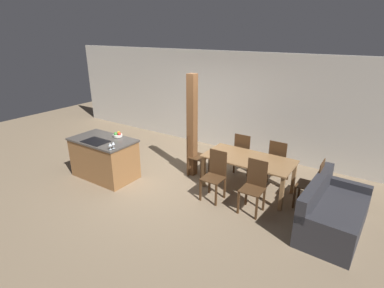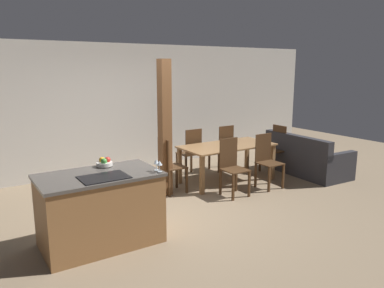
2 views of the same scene
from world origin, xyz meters
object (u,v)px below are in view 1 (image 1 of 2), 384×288
object	(u,v)px
kitchen_island	(105,158)
dining_chair_near_left	(215,174)
wine_glass_near	(110,145)
dining_chair_near_right	(254,186)
dining_chair_far_right	(278,161)
wine_glass_middle	(113,144)
dining_chair_far_left	(243,153)
dining_chair_head_end	(196,154)
fruit_bowl	(118,135)
dining_table	(248,162)
timber_post	(192,127)
dining_chair_foot_end	(313,184)
couch	(332,214)

from	to	relation	value
kitchen_island	dining_chair_near_left	xyz separation A→B (m)	(2.57, 0.57, 0.06)
wine_glass_near	dining_chair_near_right	bearing A→B (deg)	18.76
kitchen_island	dining_chair_far_right	world-z (taller)	dining_chair_far_right
wine_glass_middle	dining_chair_far_left	distance (m)	2.95
dining_chair_head_end	wine_glass_middle	bearing A→B (deg)	145.82
dining_chair_far_left	wine_glass_middle	bearing A→B (deg)	48.86
kitchen_island	dining_chair_head_end	size ratio (longest dim) A/B	1.48
dining_chair_near_right	dining_chair_far_right	bearing A→B (deg)	90.00
dining_chair_near_left	kitchen_island	bearing A→B (deg)	-167.41
fruit_bowl	dining_table	xyz separation A→B (m)	(2.80, 0.95, -0.34)
dining_chair_far_right	timber_post	size ratio (longest dim) A/B	0.42
dining_chair_foot_end	fruit_bowl	bearing A→B (deg)	-76.92
dining_table	kitchen_island	bearing A→B (deg)	-157.33
wine_glass_near	dining_chair_near_left	distance (m)	2.19
wine_glass_near	dining_chair_foot_end	distance (m)	3.99
wine_glass_near	dining_chair_foot_end	size ratio (longest dim) A/B	0.14
kitchen_island	couch	world-z (taller)	kitchen_island
wine_glass_middle	dining_table	xyz separation A→B (m)	(2.33, 1.52, -0.40)
dining_chair_far_left	timber_post	distance (m)	1.37
kitchen_island	dining_chair_near_left	distance (m)	2.64
fruit_bowl	timber_post	size ratio (longest dim) A/B	0.09
timber_post	dining_chair_head_end	bearing A→B (deg)	17.81
wine_glass_middle	dining_chair_near_left	bearing A→B (deg)	23.81
dining_table	dining_chair_near_left	world-z (taller)	dining_chair_near_left
fruit_bowl	dining_chair_far_left	xyz separation A→B (m)	(2.39, 1.62, -0.46)
wine_glass_near	dining_table	distance (m)	2.85
wine_glass_near	dining_chair_far_left	xyz separation A→B (m)	(1.91, 2.28, -0.52)
couch	wine_glass_middle	bearing A→B (deg)	106.99
wine_glass_near	dining_chair_near_left	bearing A→B (deg)	25.93
dining_chair_foot_end	couch	world-z (taller)	dining_chair_foot_end
wine_glass_middle	dining_chair_near_left	distance (m)	2.15
dining_chair_head_end	dining_chair_near_left	bearing A→B (deg)	-127.30
kitchen_island	dining_chair_foot_end	world-z (taller)	dining_chair_foot_end
kitchen_island	dining_table	distance (m)	3.24
dining_chair_far_right	dining_chair_foot_end	bearing A→B (deg)	142.70
dining_chair_near_left	wine_glass_near	bearing A→B (deg)	-154.07
dining_chair_near_left	couch	size ratio (longest dim) A/B	0.57
dining_chair_near_left	dining_chair_far_right	distance (m)	1.58
kitchen_island	timber_post	world-z (taller)	timber_post
fruit_bowl	wine_glass_near	bearing A→B (deg)	-53.79
dining_chair_head_end	couch	xyz separation A→B (m)	(3.04, -0.47, -0.23)
fruit_bowl	wine_glass_middle	world-z (taller)	wine_glass_middle
dining_chair_near_right	timber_post	distance (m)	2.02
couch	dining_chair_far_right	bearing A→B (deg)	51.98
fruit_bowl	dining_chair_foot_end	bearing A→B (deg)	13.08
dining_chair_far_right	dining_chair_foot_end	xyz separation A→B (m)	(0.88, -0.67, 0.00)
wine_glass_middle	dining_chair_near_left	size ratio (longest dim) A/B	0.14
kitchen_island	wine_glass_near	world-z (taller)	wine_glass_near
fruit_bowl	dining_table	bearing A→B (deg)	18.76
dining_chair_far_left	couch	world-z (taller)	dining_chair_far_left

